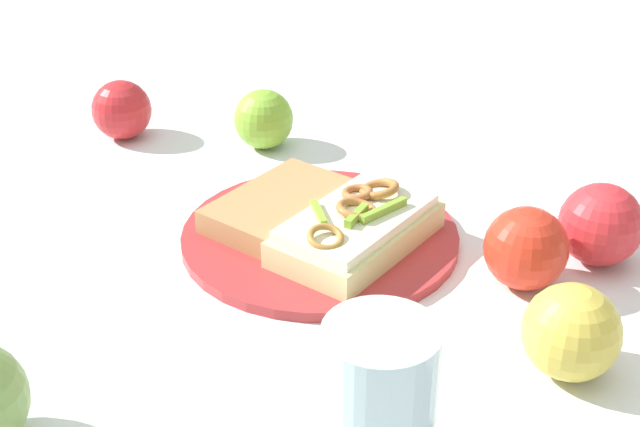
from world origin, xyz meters
TOP-DOWN VIEW (x-y plane):
  - ground_plane at (0.00, 0.00)m, footprint 2.00×2.00m
  - plate at (0.00, 0.00)m, footprint 0.26×0.26m
  - sandwich at (-0.01, -0.04)m, footprint 0.18×0.14m
  - bread_slice_side at (0.01, 0.04)m, footprint 0.17×0.15m
  - apple_0 at (-0.13, -0.23)m, footprint 0.08×0.08m
  - apple_2 at (0.16, 0.29)m, footprint 0.08×0.08m
  - apple_3 at (0.04, -0.25)m, footprint 0.11×0.11m
  - apple_4 at (0.19, 0.12)m, footprint 0.08×0.08m
  - apple_5 at (-0.02, -0.19)m, footprint 0.10×0.10m
  - drinking_glass at (-0.27, -0.12)m, footprint 0.07×0.07m

SIDE VIEW (x-z plane):
  - ground_plane at x=0.00m, z-range 0.00..0.00m
  - plate at x=0.00m, z-range 0.00..0.01m
  - bread_slice_side at x=0.01m, z-range 0.01..0.03m
  - sandwich at x=-0.01m, z-range 0.00..0.05m
  - apple_4 at x=0.19m, z-range 0.00..0.07m
  - apple_2 at x=0.16m, z-range 0.00..0.07m
  - apple_5 at x=-0.02m, z-range 0.00..0.07m
  - apple_0 at x=-0.13m, z-range 0.00..0.07m
  - apple_3 at x=0.04m, z-range 0.00..0.08m
  - drinking_glass at x=-0.27m, z-range 0.00..0.11m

